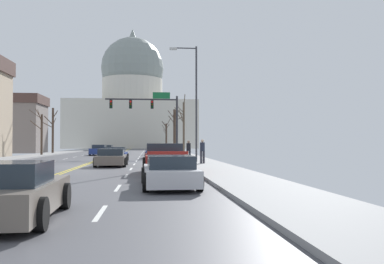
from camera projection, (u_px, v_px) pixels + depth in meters
The scene contains 20 objects.
ground at pixel (81, 166), 28.00m from camera, with size 20.00×180.00×0.20m.
signal_gantry at pixel (152, 110), 45.17m from camera, with size 7.91×0.41×6.97m.
street_lamp_right at pixel (193, 94), 31.84m from camera, with size 2.15×0.24×8.90m.
capitol_building at pixel (132, 102), 109.14m from camera, with size 33.33×18.13×31.76m.
sedan_near_00 at pixel (156, 152), 41.95m from camera, with size 2.19×4.45×1.21m.
sedan_near_01 at pixel (115, 155), 34.63m from camera, with size 2.13×4.24×1.21m.
sedan_near_02 at pixel (111, 158), 28.05m from camera, with size 2.13×4.45×1.18m.
pickup_truck_near_03 at pixel (165, 160), 21.26m from camera, with size 2.33×5.52×1.57m.
sedan_near_04 at pixel (170, 172), 14.98m from camera, with size 2.11×4.74×1.16m.
sedan_near_05 at pixel (11, 193), 8.66m from camera, with size 2.04×4.26×1.24m.
sedan_oncoming_00 at pixel (99, 150), 51.06m from camera, with size 2.03×4.47×1.29m.
sedan_oncoming_01 at pixel (107, 149), 61.61m from camera, with size 2.04×4.48×1.18m.
flank_building_02 at pixel (6, 124), 62.15m from camera, with size 11.12×7.47×8.66m.
bare_tree_00 at pixel (166, 135), 81.30m from camera, with size 1.89×2.39×6.25m.
bare_tree_02 at pixel (175, 130), 60.69m from camera, with size 2.48×1.99×6.35m.
bare_tree_03 at pixel (41, 133), 48.68m from camera, with size 1.65×1.64×5.50m.
bare_tree_04 at pixel (183, 125), 49.57m from camera, with size 1.33×2.87×7.11m.
bare_tree_05 at pixel (53, 129), 56.98m from camera, with size 2.13×2.00×6.20m.
pedestrian_00 at pixel (189, 150), 32.39m from camera, with size 0.35×0.34×1.63m.
pedestrian_01 at pixel (202, 150), 28.97m from camera, with size 0.35×0.34×1.69m.
Camera 1 is at (4.63, -28.67, 1.65)m, focal length 38.62 mm.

